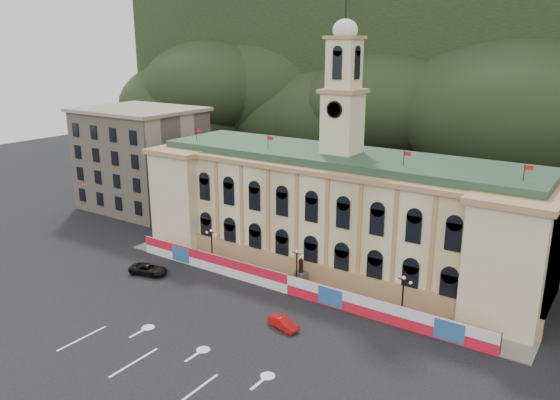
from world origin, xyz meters
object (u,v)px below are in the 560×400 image
Objects in this scene: lamp_center at (297,265)px; red_sedan at (283,323)px; statue at (301,277)px; black_suv at (149,269)px.

lamp_center is 1.31× the size of red_sedan.
statue is 0.72× the size of lamp_center.
statue is 11.22m from red_sedan.
black_suv is (-22.92, 1.80, 0.10)m from red_sedan.
statue reaches higher than black_suv.
red_sedan is (4.27, -9.36, -2.45)m from lamp_center.
red_sedan is (4.27, -10.36, -0.57)m from statue.
lamp_center is (0.00, -1.00, 1.89)m from statue.
statue is at bearing 90.00° from lamp_center.
black_suv is at bearing -155.35° from statue.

